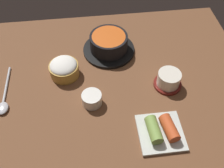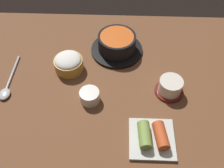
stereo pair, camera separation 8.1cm
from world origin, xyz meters
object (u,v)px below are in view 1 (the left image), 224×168
rice_bowl (64,68)px  stone_pot (109,44)px  tea_cup_with_saucer (169,80)px  banchan_cup_center (92,99)px  spoon (4,101)px  kimchi_plate (161,131)px

rice_bowl → stone_pot: bearing=31.0°
stone_pot → tea_cup_with_saucer: (17.36, -18.49, -0.64)cm
rice_bowl → banchan_cup_center: 15.45cm
banchan_cup_center → spoon: bearing=172.3°
tea_cup_with_saucer → spoon: bearing=-179.5°
kimchi_plate → tea_cup_with_saucer: bearing=69.2°
stone_pot → rice_bowl: 18.85cm
kimchi_plate → rice_bowl: bearing=135.9°
banchan_cup_center → kimchi_plate: bearing=-35.2°
tea_cup_with_saucer → rice_bowl: bearing=165.3°
tea_cup_with_saucer → stone_pot: bearing=133.2°
rice_bowl → banchan_cup_center: (8.33, -12.97, -0.95)cm
banchan_cup_center → spoon: 27.73cm
stone_pot → spoon: bearing=-151.7°
rice_bowl → tea_cup_with_saucer: 34.66cm
tea_cup_with_saucer → kimchi_plate: 18.52cm
banchan_cup_center → spoon: size_ratio=0.32×
kimchi_plate → banchan_cup_center: bearing=144.8°
stone_pot → tea_cup_with_saucer: bearing=-46.8°
rice_bowl → spoon: 21.39cm
stone_pot → banchan_cup_center: size_ratio=3.05×
rice_bowl → tea_cup_with_saucer: (33.52, -8.79, -0.40)cm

